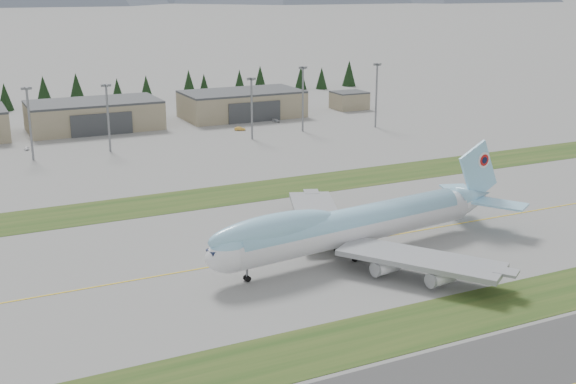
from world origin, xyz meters
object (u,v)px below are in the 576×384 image
service_vehicle_c (276,122)px  boeing_747_freighter (353,225)px  service_vehicle_b (240,130)px  service_vehicle_a (27,150)px  hangar_center (94,115)px  hangar_right (242,104)px

service_vehicle_c → boeing_747_freighter: bearing=-124.7°
boeing_747_freighter → service_vehicle_b: (28.58, 130.06, -6.47)m
service_vehicle_a → service_vehicle_c: size_ratio=0.85×
hangar_center → service_vehicle_c: 70.00m
hangar_center → service_vehicle_a: hangar_center is taller
hangar_right → service_vehicle_a: (-87.69, -26.48, -5.39)m
boeing_747_freighter → service_vehicle_a: bearing=103.0°
hangar_center → hangar_right: same height
hangar_right → service_vehicle_a: size_ratio=15.08×
hangar_right → hangar_center: bearing=180.0°
service_vehicle_c → hangar_right: bearing=99.7°
boeing_747_freighter → service_vehicle_b: bearing=70.6°
service_vehicle_b → hangar_center: bearing=89.3°
service_vehicle_a → service_vehicle_c: service_vehicle_a is taller
service_vehicle_b → service_vehicle_c: 21.91m
boeing_747_freighter → hangar_right: bearing=68.5°
boeing_747_freighter → service_vehicle_c: boeing_747_freighter is taller
service_vehicle_a → service_vehicle_c: (95.50, 9.99, 0.00)m
hangar_right → boeing_747_freighter: bearing=-104.5°
service_vehicle_a → service_vehicle_b: bearing=11.8°
hangar_center → hangar_right: 60.00m
boeing_747_freighter → service_vehicle_c: (48.16, 139.88, -6.47)m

